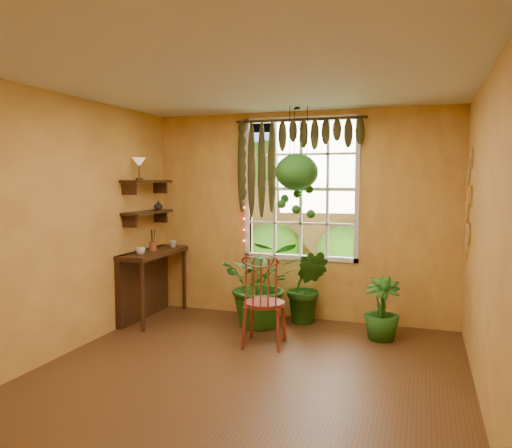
{
  "coord_description": "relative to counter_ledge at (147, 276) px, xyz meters",
  "views": [
    {
      "loc": [
        1.52,
        -4.07,
        1.83
      ],
      "look_at": [
        -0.24,
        1.15,
        1.33
      ],
      "focal_mm": 35.0,
      "sensor_mm": 36.0,
      "label": 1
    }
  ],
  "objects": [
    {
      "name": "brush_jar",
      "position": [
        0.11,
        -0.02,
        0.49
      ],
      "size": [
        0.1,
        0.1,
        0.35
      ],
      "color": "brown",
      "rests_on": "counter_ledge"
    },
    {
      "name": "string_lights",
      "position": [
        1.15,
        0.59,
        1.2
      ],
      "size": [
        0.03,
        0.03,
        1.54
      ],
      "primitive_type": null,
      "color": "#FF2633",
      "rests_on": "window"
    },
    {
      "name": "shelf_lower",
      "position": [
        0.03,
        0.0,
        0.85
      ],
      "size": [
        0.25,
        0.9,
        0.04
      ],
      "primitive_type": "cube",
      "color": "#371E0F",
      "rests_on": "wall_left"
    },
    {
      "name": "wall_plates",
      "position": [
        3.89,
        0.19,
        1.0
      ],
      "size": [
        0.04,
        0.32,
        1.1
      ],
      "primitive_type": null,
      "color": "beige",
      "rests_on": "wall_right"
    },
    {
      "name": "wall_back",
      "position": [
        1.91,
        0.65,
        0.8
      ],
      "size": [
        4.0,
        0.0,
        4.0
      ],
      "primitive_type": "plane",
      "rotation": [
        1.57,
        0.0,
        0.0
      ],
      "color": "#E5B54E",
      "rests_on": "floor"
    },
    {
      "name": "wall_right",
      "position": [
        3.91,
        -1.6,
        0.8
      ],
      "size": [
        0.0,
        4.5,
        4.5
      ],
      "primitive_type": "plane",
      "rotation": [
        1.57,
        0.0,
        -1.57
      ],
      "color": "#E5B54E",
      "rests_on": "floor"
    },
    {
      "name": "potted_plant_left",
      "position": [
        1.56,
        0.12,
        -0.01
      ],
      "size": [
        1.2,
        1.12,
        1.09
      ],
      "primitive_type": "imported",
      "rotation": [
        0.0,
        0.0,
        0.32
      ],
      "color": "#184713",
      "rests_on": "floor"
    },
    {
      "name": "windsor_chair",
      "position": [
        1.81,
        -0.58,
        -0.21
      ],
      "size": [
        0.49,
        0.52,
        1.2
      ],
      "rotation": [
        0.0,
        0.0,
        0.11
      ],
      "color": "maroon",
      "rests_on": "floor"
    },
    {
      "name": "floor",
      "position": [
        1.91,
        -1.6,
        -0.55
      ],
      "size": [
        4.5,
        4.5,
        0.0
      ],
      "primitive_type": "plane",
      "color": "#593019",
      "rests_on": "ground"
    },
    {
      "name": "cup_a",
      "position": [
        0.13,
        -0.35,
        0.39
      ],
      "size": [
        0.15,
        0.15,
        0.09
      ],
      "primitive_type": "imported",
      "rotation": [
        0.0,
        0.0,
        -0.37
      ],
      "color": "silver",
      "rests_on": "counter_ledge"
    },
    {
      "name": "backyard",
      "position": [
        2.15,
        5.27,
        0.73
      ],
      "size": [
        14.0,
        10.0,
        12.0
      ],
      "color": "#245D1A",
      "rests_on": "ground"
    },
    {
      "name": "tiffany_lamp",
      "position": [
        0.05,
        -0.21,
        1.47
      ],
      "size": [
        0.17,
        0.17,
        0.28
      ],
      "color": "brown",
      "rests_on": "shelf_upper"
    },
    {
      "name": "shelf_upper",
      "position": [
        0.03,
        0.0,
        1.25
      ],
      "size": [
        0.25,
        0.9,
        0.04
      ],
      "primitive_type": "cube",
      "color": "#371E0F",
      "rests_on": "wall_left"
    },
    {
      "name": "hanging_basket",
      "position": [
        1.95,
        0.28,
        1.32
      ],
      "size": [
        0.52,
        0.52,
        1.37
      ],
      "color": "black",
      "rests_on": "ceiling"
    },
    {
      "name": "ceiling",
      "position": [
        1.91,
        -1.6,
        2.15
      ],
      "size": [
        4.5,
        4.5,
        0.0
      ],
      "primitive_type": "plane",
      "rotation": [
        3.14,
        0.0,
        0.0
      ],
      "color": "silver",
      "rests_on": "wall_back"
    },
    {
      "name": "valance_vine",
      "position": [
        1.82,
        0.56,
        1.73
      ],
      "size": [
        1.7,
        0.12,
        1.1
      ],
      "color": "#371E0F",
      "rests_on": "window"
    },
    {
      "name": "potted_plant_right",
      "position": [
        3.01,
        0.05,
        -0.19
      ],
      "size": [
        0.44,
        0.44,
        0.72
      ],
      "primitive_type": "imported",
      "rotation": [
        0.0,
        0.0,
        0.11
      ],
      "color": "#184713",
      "rests_on": "floor"
    },
    {
      "name": "shelf_vase",
      "position": [
        0.04,
        0.27,
        0.93
      ],
      "size": [
        0.13,
        0.13,
        0.12
      ],
      "primitive_type": "imported",
      "rotation": [
        0.0,
        0.0,
        0.15
      ],
      "color": "#B2AD99",
      "rests_on": "shelf_lower"
    },
    {
      "name": "counter_ledge",
      "position": [
        0.0,
        0.0,
        0.0
      ],
      "size": [
        0.4,
        1.2,
        0.9
      ],
      "color": "#371E0F",
      "rests_on": "floor"
    },
    {
      "name": "cup_b",
      "position": [
        0.19,
        0.38,
        0.39
      ],
      "size": [
        0.13,
        0.13,
        0.09
      ],
      "primitive_type": "imported",
      "rotation": [
        0.0,
        0.0,
        0.37
      ],
      "color": "beige",
      "rests_on": "counter_ledge"
    },
    {
      "name": "potted_plant_mid",
      "position": [
        2.06,
        0.43,
        -0.08
      ],
      "size": [
        0.56,
        0.47,
        0.94
      ],
      "primitive_type": "imported",
      "rotation": [
        0.0,
        0.0,
        0.11
      ],
      "color": "#184713",
      "rests_on": "floor"
    },
    {
      "name": "window",
      "position": [
        1.91,
        0.68,
        1.15
      ],
      "size": [
        1.52,
        0.1,
        1.86
      ],
      "color": "white",
      "rests_on": "wall_back"
    },
    {
      "name": "wall_left",
      "position": [
        -0.09,
        -1.6,
        0.8
      ],
      "size": [
        0.0,
        4.5,
        4.5
      ],
      "primitive_type": "plane",
      "rotation": [
        1.57,
        0.0,
        1.57
      ],
      "color": "#E5B54E",
      "rests_on": "floor"
    }
  ]
}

